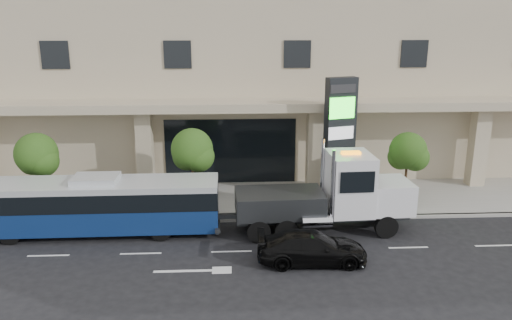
# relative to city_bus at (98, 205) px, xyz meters

# --- Properties ---
(ground) EXTENTS (120.00, 120.00, 0.00)m
(ground) POSITION_rel_city_bus_xyz_m (6.33, -0.82, -1.47)
(ground) COLOR black
(ground) RESTS_ON ground
(sidewalk) EXTENTS (120.00, 6.00, 0.15)m
(sidewalk) POSITION_rel_city_bus_xyz_m (6.33, 4.18, -1.40)
(sidewalk) COLOR gray
(sidewalk) RESTS_ON ground
(curb) EXTENTS (120.00, 0.30, 0.15)m
(curb) POSITION_rel_city_bus_xyz_m (6.33, 1.18, -1.40)
(curb) COLOR gray
(curb) RESTS_ON ground
(convention_center) EXTENTS (60.00, 17.60, 20.00)m
(convention_center) POSITION_rel_city_bus_xyz_m (6.33, 14.61, 8.50)
(convention_center) COLOR tan
(convention_center) RESTS_ON ground
(tree_left) EXTENTS (2.27, 2.20, 4.22)m
(tree_left) POSITION_rel_city_bus_xyz_m (-3.65, 2.77, 1.64)
(tree_left) COLOR #422B19
(tree_left) RESTS_ON sidewalk
(tree_mid) EXTENTS (2.28, 2.20, 4.38)m
(tree_mid) POSITION_rel_city_bus_xyz_m (4.35, 2.77, 1.78)
(tree_mid) COLOR #422B19
(tree_mid) RESTS_ON sidewalk
(tree_right) EXTENTS (2.10, 2.00, 4.04)m
(tree_right) POSITION_rel_city_bus_xyz_m (15.85, 2.77, 1.56)
(tree_right) COLOR #422B19
(tree_right) RESTS_ON sidewalk
(city_bus) EXTENTS (11.46, 2.51, 2.90)m
(city_bus) POSITION_rel_city_bus_xyz_m (0.00, 0.00, 0.00)
(city_bus) COLOR black
(city_bus) RESTS_ON ground
(tow_truck) EXTENTS (9.58, 2.70, 4.35)m
(tow_truck) POSITION_rel_city_bus_xyz_m (11.16, -0.23, 0.32)
(tow_truck) COLOR #2D3033
(tow_truck) RESTS_ON ground
(black_sedan) EXTENTS (4.68, 2.01, 1.34)m
(black_sedan) POSITION_rel_city_bus_xyz_m (9.73, -3.48, -0.80)
(black_sedan) COLOR black
(black_sedan) RESTS_ON ground
(signage_pylon) EXTENTS (1.80, 1.08, 6.85)m
(signage_pylon) POSITION_rel_city_bus_xyz_m (12.33, 3.84, 2.15)
(signage_pylon) COLOR black
(signage_pylon) RESTS_ON sidewalk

